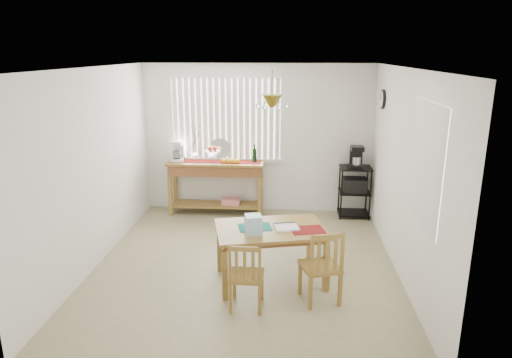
# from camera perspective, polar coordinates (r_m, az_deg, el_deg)

# --- Properties ---
(ground) EXTENTS (4.00, 4.50, 0.01)m
(ground) POSITION_cam_1_polar(r_m,az_deg,el_deg) (6.31, -1.30, -10.60)
(ground) COLOR tan
(room_shell) EXTENTS (4.20, 4.70, 2.70)m
(room_shell) POSITION_cam_1_polar(r_m,az_deg,el_deg) (5.78, -1.36, 4.71)
(room_shell) COLOR white
(room_shell) RESTS_ON ground
(sideboard) EXTENTS (1.67, 0.47, 0.94)m
(sideboard) POSITION_cam_1_polar(r_m,az_deg,el_deg) (8.01, -4.97, 0.53)
(sideboard) COLOR olive
(sideboard) RESTS_ON ground
(sideboard_items) EXTENTS (1.58, 0.40, 0.72)m
(sideboard_items) POSITION_cam_1_polar(r_m,az_deg,el_deg) (7.98, -6.94, 3.20)
(sideboard_items) COLOR maroon
(sideboard_items) RESTS_ON sideboard
(wire_cart) EXTENTS (0.52, 0.42, 0.89)m
(wire_cart) POSITION_cam_1_polar(r_m,az_deg,el_deg) (8.04, 12.22, -0.97)
(wire_cart) COLOR black
(wire_cart) RESTS_ON ground
(cart_items) EXTENTS (0.21, 0.25, 0.37)m
(cart_items) POSITION_cam_1_polar(r_m,az_deg,el_deg) (7.92, 12.43, 2.68)
(cart_items) COLOR black
(cart_items) RESTS_ON wire_cart
(dining_table) EXTENTS (1.48, 1.13, 0.71)m
(dining_table) POSITION_cam_1_polar(r_m,az_deg,el_deg) (5.64, 1.84, -6.89)
(dining_table) COLOR olive
(dining_table) RESTS_ON ground
(table_items) EXTENTS (1.09, 0.49, 0.23)m
(table_items) POSITION_cam_1_polar(r_m,az_deg,el_deg) (5.45, 0.74, -5.81)
(table_items) COLOR #167D6D
(table_items) RESTS_ON dining_table
(chair_left) EXTENTS (0.38, 0.38, 0.81)m
(chair_left) POSITION_cam_1_polar(r_m,az_deg,el_deg) (5.15, -1.23, -12.05)
(chair_left) COLOR olive
(chair_left) RESTS_ON ground
(chair_right) EXTENTS (0.52, 0.52, 0.89)m
(chair_right) POSITION_cam_1_polar(r_m,az_deg,el_deg) (5.30, 8.19, -10.84)
(chair_right) COLOR olive
(chair_right) RESTS_ON ground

